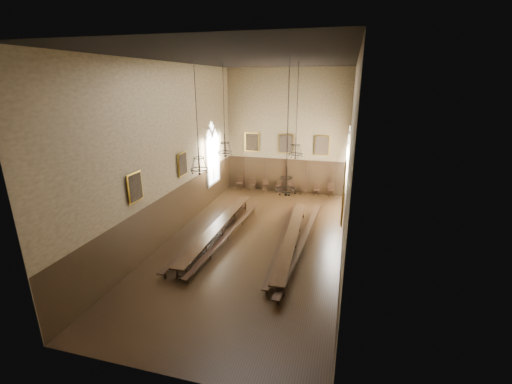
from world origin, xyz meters
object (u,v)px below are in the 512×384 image
at_px(bench_right_inner, 282,241).
at_px(chair_3, 279,189).
at_px(chair_5, 303,191).
at_px(table_left, 219,230).
at_px(chandelier_front_left, 199,161).
at_px(chair_1, 252,187).
at_px(chair_0, 239,185).
at_px(chandelier_back_right, 296,147).
at_px(bench_left_outer, 212,230).
at_px(chair_4, 291,190).
at_px(chair_7, 331,192).
at_px(table_right, 291,241).
at_px(bench_right_outer, 303,243).
at_px(chandelier_back_left, 225,146).
at_px(chair_2, 266,188).
at_px(chair_6, 316,192).
at_px(bench_left_inner, 228,236).
at_px(chandelier_front_right, 286,181).

height_order(bench_right_inner, chair_3, chair_3).
bearing_deg(chair_5, table_left, -113.76).
bearing_deg(chandelier_front_left, chair_1, 93.58).
bearing_deg(chair_0, chandelier_back_right, -51.33).
xyz_separation_m(table_left, bench_left_outer, (-0.48, 0.18, -0.08)).
xyz_separation_m(chair_5, chandelier_front_left, (-3.23, -11.04, 4.51)).
bearing_deg(table_left, chair_1, 93.11).
height_order(chair_4, chair_7, chair_7).
bearing_deg(chair_4, bench_right_inner, -96.31).
bearing_deg(bench_right_inner, chair_5, 90.24).
bearing_deg(chandelier_front_left, chair_7, 64.75).
relative_size(table_right, chandelier_back_right, 1.96).
bearing_deg(table_left, bench_left_outer, 159.92).
bearing_deg(bench_right_outer, chandelier_back_left, 155.64).
bearing_deg(chair_2, chair_6, -12.78).
xyz_separation_m(chair_0, chair_2, (2.17, -0.11, -0.02)).
xyz_separation_m(bench_left_outer, chair_1, (0.02, 8.28, 0.00)).
xyz_separation_m(chair_6, chair_7, (1.04, 0.01, 0.04)).
distance_m(table_left, chair_6, 9.63).
height_order(table_left, chair_0, chair_0).
relative_size(chair_1, chair_2, 1.04).
height_order(bench_right_outer, chair_3, chair_3).
distance_m(chair_0, chair_3, 3.14).
xyz_separation_m(table_right, bench_left_inner, (-3.37, -0.05, -0.10)).
distance_m(chair_0, chair_4, 4.06).
distance_m(chair_2, chandelier_back_left, 7.77).
relative_size(chair_4, chandelier_back_right, 0.20).
height_order(table_left, chandelier_back_right, chandelier_back_right).
distance_m(bench_left_outer, chair_7, 10.28).
xyz_separation_m(chair_7, chandelier_front_right, (-1.39, -11.20, 3.93)).
height_order(bench_right_outer, chandelier_back_left, chandelier_back_left).
distance_m(bench_right_outer, chair_1, 9.98).
distance_m(chair_0, chair_6, 5.99).
distance_m(table_left, chair_4, 8.91).
height_order(table_right, chair_5, chair_5).
bearing_deg(chair_2, chandelier_front_left, -106.57).
relative_size(bench_left_inner, chandelier_back_right, 1.97).
height_order(table_left, bench_right_outer, table_left).
distance_m(table_right, chair_7, 8.92).
distance_m(chair_1, chandelier_back_left, 7.74).
bearing_deg(chandelier_front_left, chair_4, 78.45).
bearing_deg(bench_right_inner, table_left, 177.88).
relative_size(bench_left_outer, chair_3, 10.80).
height_order(chair_4, chandelier_front_right, chandelier_front_right).
bearing_deg(chair_2, table_right, -83.20).
relative_size(table_left, bench_left_inner, 1.02).
distance_m(table_right, chandelier_front_right, 4.55).
height_order(bench_left_inner, chandelier_back_right, chandelier_back_right).
xyz_separation_m(table_left, chair_1, (-0.46, 8.46, -0.08)).
distance_m(bench_right_inner, chandelier_back_left, 6.13).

